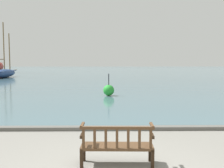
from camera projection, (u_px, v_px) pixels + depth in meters
harbor_water at (109, 73)px, 49.35m from camera, size 100.00×80.00×0.08m
quay_edge_kerb at (115, 128)px, 9.36m from camera, size 40.00×0.30×0.12m
park_bench at (117, 145)px, 6.20m from camera, size 1.61×0.56×0.92m
sailboat_distant_harbor at (4, 73)px, 34.95m from camera, size 1.83×6.65×6.84m
channel_buoy at (109, 90)px, 17.53m from camera, size 0.68×0.68×1.38m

